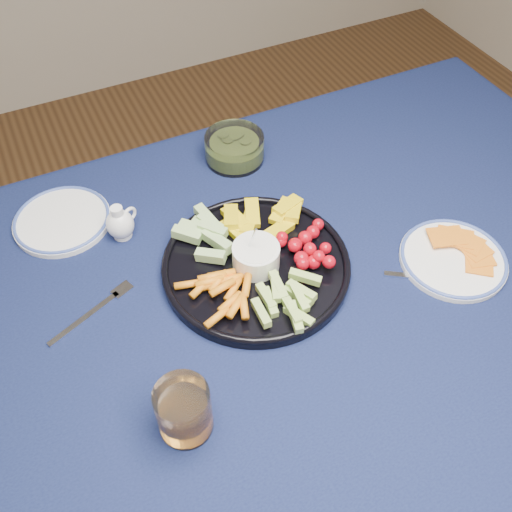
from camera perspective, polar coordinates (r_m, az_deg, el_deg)
name	(u,v)px	position (r m, az deg, el deg)	size (l,w,h in m)	color
dining_table	(278,323)	(1.13, 2.26, -6.67)	(1.67, 1.07, 0.75)	#4E2B1A
crudite_platter	(255,263)	(1.09, -0.14, -0.67)	(0.36, 0.36, 0.12)	black
creamer_pitcher	(120,223)	(1.17, -13.41, 3.19)	(0.07, 0.06, 0.08)	white
pickle_bowl	(235,149)	(1.32, -2.16, 10.64)	(0.13, 0.13, 0.06)	silver
cheese_plate	(454,258)	(1.17, 19.15, -0.16)	(0.21, 0.21, 0.02)	white
juice_tumbler	(184,412)	(0.90, -7.19, -15.25)	(0.08, 0.08, 0.10)	silver
fork_left	(98,308)	(1.08, -15.51, -5.05)	(0.18, 0.09, 0.00)	silver
fork_right	(441,279)	(1.14, 18.05, -2.23)	(0.16, 0.11, 0.00)	silver
side_plate_extra	(62,220)	(1.24, -18.83, 3.42)	(0.20, 0.20, 0.02)	white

